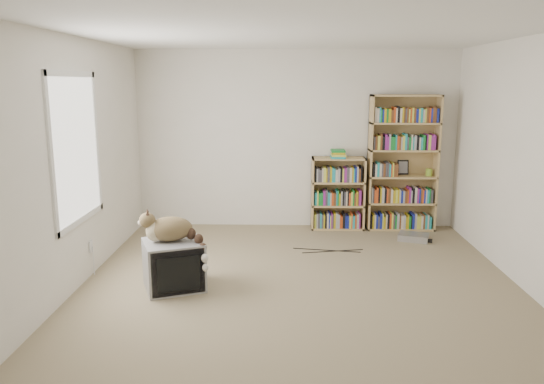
{
  "coord_description": "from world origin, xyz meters",
  "views": [
    {
      "loc": [
        -0.15,
        -5.0,
        2.05
      ],
      "look_at": [
        -0.31,
        1.0,
        0.8
      ],
      "focal_mm": 35.0,
      "sensor_mm": 36.0,
      "label": 1
    }
  ],
  "objects_px": {
    "dvd_player": "(413,237)",
    "bookcase_tall": "(402,167)",
    "crt_tv": "(174,265)",
    "cat": "(175,233)",
    "bookcase_short": "(338,196)"
  },
  "relations": [
    {
      "from": "crt_tv",
      "to": "bookcase_tall",
      "type": "bearing_deg",
      "value": 18.15
    },
    {
      "from": "crt_tv",
      "to": "bookcase_short",
      "type": "distance_m",
      "value": 2.98
    },
    {
      "from": "bookcase_short",
      "to": "dvd_player",
      "type": "distance_m",
      "value": 1.2
    },
    {
      "from": "crt_tv",
      "to": "bookcase_tall",
      "type": "height_order",
      "value": "bookcase_tall"
    },
    {
      "from": "cat",
      "to": "dvd_player",
      "type": "bearing_deg",
      "value": 16.61
    },
    {
      "from": "cat",
      "to": "bookcase_short",
      "type": "bearing_deg",
      "value": 36.38
    },
    {
      "from": "dvd_player",
      "to": "bookcase_tall",
      "type": "bearing_deg",
      "value": 115.49
    },
    {
      "from": "bookcase_short",
      "to": "crt_tv",
      "type": "bearing_deg",
      "value": -128.95
    },
    {
      "from": "cat",
      "to": "dvd_player",
      "type": "xyz_separation_m",
      "value": [
        2.8,
        1.73,
        -0.54
      ]
    },
    {
      "from": "crt_tv",
      "to": "dvd_player",
      "type": "distance_m",
      "value": 3.31
    },
    {
      "from": "crt_tv",
      "to": "cat",
      "type": "distance_m",
      "value": 0.34
    },
    {
      "from": "crt_tv",
      "to": "cat",
      "type": "xyz_separation_m",
      "value": [
        0.02,
        -0.0,
        0.34
      ]
    },
    {
      "from": "crt_tv",
      "to": "dvd_player",
      "type": "xyz_separation_m",
      "value": [
        2.82,
        1.72,
        -0.2
      ]
    },
    {
      "from": "cat",
      "to": "bookcase_tall",
      "type": "relative_size",
      "value": 0.39
    },
    {
      "from": "dvd_player",
      "to": "cat",
      "type": "bearing_deg",
      "value": -129.11
    }
  ]
}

